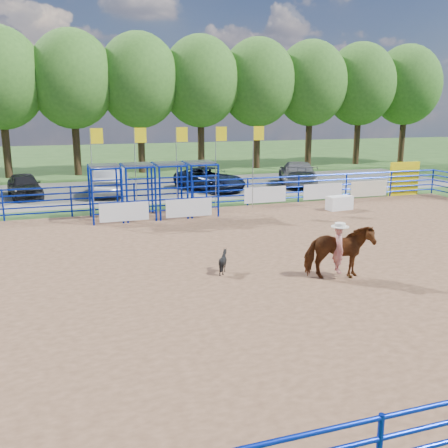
{
  "coord_description": "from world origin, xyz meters",
  "views": [
    {
      "loc": [
        -6.49,
        -14.44,
        5.09
      ],
      "look_at": [
        -1.33,
        1.0,
        1.3
      ],
      "focal_mm": 40.0,
      "sensor_mm": 36.0,
      "label": 1
    }
  ],
  "objects_px": {
    "announcer_table": "(339,203)",
    "car_a": "(24,185)",
    "calf": "(223,262)",
    "car_b": "(111,181)",
    "car_d": "(297,173)",
    "car_c": "(210,179)",
    "horse_and_rider": "(339,249)"
  },
  "relations": [
    {
      "from": "announcer_table",
      "to": "car_a",
      "type": "relative_size",
      "value": 0.32
    },
    {
      "from": "calf",
      "to": "car_b",
      "type": "distance_m",
      "value": 16.26
    },
    {
      "from": "car_a",
      "to": "calf",
      "type": "bearing_deg",
      "value": -78.23
    },
    {
      "from": "car_d",
      "to": "calf",
      "type": "bearing_deg",
      "value": 77.5
    },
    {
      "from": "car_b",
      "to": "car_c",
      "type": "relative_size",
      "value": 0.98
    },
    {
      "from": "horse_and_rider",
      "to": "car_a",
      "type": "height_order",
      "value": "horse_and_rider"
    },
    {
      "from": "announcer_table",
      "to": "horse_and_rider",
      "type": "distance_m",
      "value": 10.87
    },
    {
      "from": "horse_and_rider",
      "to": "car_b",
      "type": "height_order",
      "value": "horse_and_rider"
    },
    {
      "from": "announcer_table",
      "to": "horse_and_rider",
      "type": "bearing_deg",
      "value": -121.44
    },
    {
      "from": "announcer_table",
      "to": "car_b",
      "type": "distance_m",
      "value": 13.58
    },
    {
      "from": "car_b",
      "to": "car_d",
      "type": "xyz_separation_m",
      "value": [
        12.28,
        -0.29,
        -0.01
      ]
    },
    {
      "from": "car_b",
      "to": "car_d",
      "type": "height_order",
      "value": "car_b"
    },
    {
      "from": "horse_and_rider",
      "to": "car_a",
      "type": "xyz_separation_m",
      "value": [
        -9.78,
        18.27,
        -0.22
      ]
    },
    {
      "from": "calf",
      "to": "car_b",
      "type": "height_order",
      "value": "car_b"
    },
    {
      "from": "car_c",
      "to": "car_b",
      "type": "bearing_deg",
      "value": 151.83
    },
    {
      "from": "horse_and_rider",
      "to": "car_d",
      "type": "xyz_separation_m",
      "value": [
        7.41,
        17.52,
        -0.12
      ]
    },
    {
      "from": "car_a",
      "to": "car_d",
      "type": "xyz_separation_m",
      "value": [
        17.19,
        -0.75,
        0.1
      ]
    },
    {
      "from": "calf",
      "to": "car_d",
      "type": "xyz_separation_m",
      "value": [
        10.53,
        15.87,
        0.45
      ]
    },
    {
      "from": "horse_and_rider",
      "to": "calf",
      "type": "relative_size",
      "value": 3.45
    },
    {
      "from": "announcer_table",
      "to": "car_a",
      "type": "distance_m",
      "value": 17.88
    },
    {
      "from": "announcer_table",
      "to": "car_c",
      "type": "bearing_deg",
      "value": 118.58
    },
    {
      "from": "announcer_table",
      "to": "calf",
      "type": "distance_m",
      "value": 11.63
    },
    {
      "from": "car_c",
      "to": "announcer_table",
      "type": "bearing_deg",
      "value": -85.91
    },
    {
      "from": "calf",
      "to": "horse_and_rider",
      "type": "bearing_deg",
      "value": -136.8
    },
    {
      "from": "calf",
      "to": "car_c",
      "type": "distance_m",
      "value": 16.36
    },
    {
      "from": "announcer_table",
      "to": "horse_and_rider",
      "type": "height_order",
      "value": "horse_and_rider"
    },
    {
      "from": "car_c",
      "to": "car_d",
      "type": "bearing_deg",
      "value": -23.58
    },
    {
      "from": "announcer_table",
      "to": "car_b",
      "type": "relative_size",
      "value": 0.26
    },
    {
      "from": "car_b",
      "to": "announcer_table",
      "type": "bearing_deg",
      "value": 152.42
    },
    {
      "from": "calf",
      "to": "car_a",
      "type": "bearing_deg",
      "value": 2.92
    },
    {
      "from": "car_c",
      "to": "calf",
      "type": "bearing_deg",
      "value": -129.89
    },
    {
      "from": "car_a",
      "to": "car_b",
      "type": "xyz_separation_m",
      "value": [
        4.91,
        -0.46,
        0.12
      ]
    }
  ]
}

